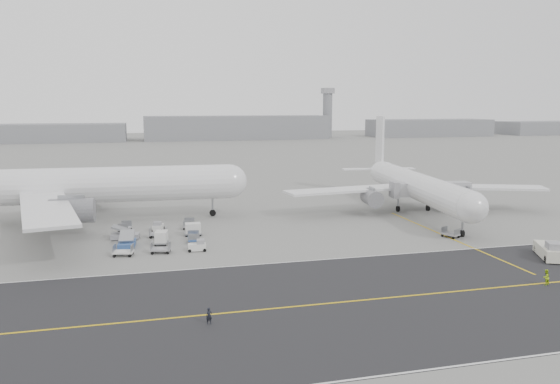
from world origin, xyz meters
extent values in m
plane|color=gray|center=(0.00, 0.00, 0.00)|extent=(700.00, 700.00, 0.00)
cube|color=#262628|center=(5.00, -18.00, 0.01)|extent=(220.00, 32.00, 0.02)
cube|color=gold|center=(5.00, -18.00, 0.03)|extent=(220.00, 0.30, 0.01)
cube|color=silver|center=(5.00, -2.20, 0.03)|extent=(220.00, 0.25, 0.01)
cube|color=silver|center=(5.00, -33.80, 0.03)|extent=(220.00, 0.25, 0.01)
cube|color=gold|center=(30.00, 5.00, 0.02)|extent=(0.30, 40.00, 0.01)
cylinder|color=gray|center=(100.00, 265.00, 14.00)|extent=(6.00, 6.00, 28.00)
cube|color=#9E9EA4|center=(100.00, 265.00, 29.50)|extent=(7.00, 7.00, 3.50)
cylinder|color=white|center=(-28.57, 31.83, 6.56)|extent=(56.03, 8.70, 6.40)
sphere|color=white|center=(-0.69, 30.68, 6.56)|extent=(6.27, 6.27, 6.27)
cube|color=white|center=(-30.63, 15.06, 5.76)|extent=(12.84, 31.37, 0.45)
cube|color=white|center=(-29.23, 48.72, 5.76)|extent=(15.16, 31.31, 0.45)
cylinder|color=gray|center=(-27.69, 20.21, 4.16)|extent=(6.96, 4.24, 3.97)
cylinder|color=gray|center=(-26.73, 43.33, 4.16)|extent=(6.96, 4.24, 3.97)
cylinder|color=black|center=(-4.09, 30.82, 0.60)|extent=(1.23, 0.55, 1.21)
cylinder|color=black|center=(-30.77, 28.08, 0.60)|extent=(1.23, 0.55, 1.21)
cylinder|color=black|center=(-30.45, 35.75, 0.60)|extent=(1.23, 0.55, 1.21)
cylinder|color=gray|center=(-4.09, 30.82, 2.28)|extent=(0.36, 0.36, 3.36)
cylinder|color=white|center=(34.69, 24.28, 5.26)|extent=(10.46, 45.04, 5.13)
sphere|color=white|center=(32.00, 2.07, 5.26)|extent=(5.03, 5.03, 5.03)
cone|color=white|center=(37.50, 47.57, 5.64)|extent=(5.63, 9.22, 4.62)
cube|color=white|center=(37.57, 48.11, 12.73)|extent=(1.09, 4.94, 10.91)
cube|color=white|center=(33.13, 48.92, 5.77)|extent=(8.42, 3.42, 0.25)
cube|color=white|center=(42.07, 47.84, 5.77)|extent=(8.42, 3.42, 0.25)
cube|color=white|center=(21.41, 26.98, 4.62)|extent=(25.04, 8.45, 0.45)
cube|color=white|center=(48.23, 23.74, 4.62)|extent=(24.89, 13.85, 0.45)
cylinder|color=gray|center=(25.35, 24.31, 3.33)|extent=(3.81, 5.80, 3.18)
cylinder|color=gray|center=(43.76, 22.08, 3.33)|extent=(3.81, 5.80, 3.18)
cylinder|color=black|center=(32.33, 4.77, 0.56)|extent=(0.63, 1.16, 1.11)
cylinder|color=black|center=(31.83, 26.27, 0.56)|extent=(0.63, 1.16, 1.11)
cylinder|color=black|center=(37.94, 25.53, 0.56)|extent=(0.63, 1.16, 1.11)
cylinder|color=gray|center=(32.33, 4.77, 1.90)|extent=(0.36, 0.36, 2.69)
cube|color=beige|center=(37.39, -9.15, 0.93)|extent=(5.83, 7.55, 1.54)
cube|color=#9E9EA4|center=(36.75, -10.55, 2.08)|extent=(3.11, 3.00, 0.99)
cylinder|color=gray|center=(39.13, -5.36, 0.55)|extent=(1.35, 2.66, 0.18)
cylinder|color=black|center=(34.99, -10.95, 0.49)|extent=(0.81, 1.08, 0.99)
cylinder|color=black|center=(37.19, -6.16, 0.49)|extent=(0.81, 1.08, 0.99)
cylinder|color=black|center=(39.78, -7.35, 0.49)|extent=(0.81, 1.08, 0.99)
cylinder|color=gray|center=(44.42, 22.73, 2.03)|extent=(1.62, 1.62, 4.05)
cube|color=#9E9EA4|center=(44.42, 22.73, 0.35)|extent=(2.96, 2.96, 0.71)
cube|color=#ABACB0|center=(37.39, 23.67, 4.66)|extent=(15.44, 4.83, 2.63)
cube|color=#9E9EA4|center=(30.16, 24.64, 4.66)|extent=(1.64, 3.37, 3.04)
cylinder|color=black|center=(45.67, 23.69, 0.30)|extent=(0.38, 0.64, 0.61)
imported|color=black|center=(-10.98, -20.36, 0.82)|extent=(0.62, 0.42, 1.63)
imported|color=#9FC717|center=(28.46, -18.53, 0.94)|extent=(1.07, 0.94, 1.87)
camera|label=1|loc=(-16.61, -70.10, 20.82)|focal=35.00mm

